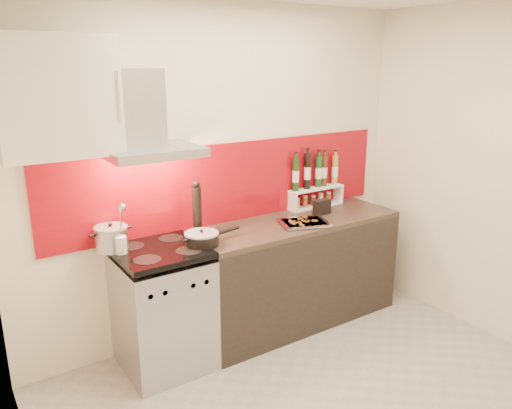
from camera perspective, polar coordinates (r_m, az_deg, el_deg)
back_wall at (r=3.96m, az=-3.61°, el=3.58°), size 3.40×0.02×2.60m
left_wall at (r=2.15m, az=-24.83°, el=-8.91°), size 0.02×2.80×2.60m
backsplash at (r=4.00m, az=-2.88°, el=2.51°), size 3.00×0.02×0.64m
range_stove at (r=3.71m, az=-10.53°, el=-11.75°), size 0.60×0.60×0.91m
counter at (r=4.26m, az=4.53°, el=-7.59°), size 1.80×0.60×0.90m
range_hood at (r=3.45m, az=-12.58°, el=8.83°), size 0.62×0.50×0.61m
upper_cabinet at (r=3.26m, az=-21.92°, el=11.35°), size 0.70×0.35×0.72m
stock_pot at (r=3.55m, az=-16.20°, el=-3.69°), size 0.23×0.23×0.19m
saute_pan at (r=3.54m, az=-6.12°, el=-3.84°), size 0.47×0.24×0.11m
utensil_jar at (r=3.45m, az=-15.16°, el=-3.87°), size 0.08×0.12×0.37m
pepper_mill at (r=3.69m, az=-6.75°, el=-0.59°), size 0.07×0.07×0.42m
step_shelf at (r=4.45m, az=6.76°, el=2.40°), size 0.55×0.15×0.49m
caddy_box at (r=4.27m, az=7.53°, el=-0.34°), size 0.16×0.07×0.13m
baking_tray at (r=4.00m, az=5.48°, el=-2.06°), size 0.45×0.40×0.03m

